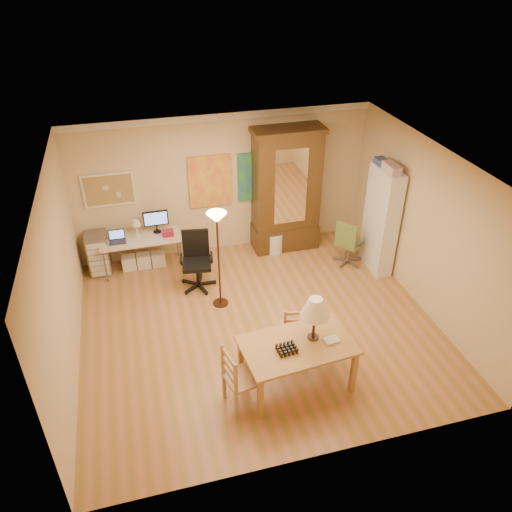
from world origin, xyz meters
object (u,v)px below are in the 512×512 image
object	(u,v)px
office_chair_black	(198,273)
office_chair_green	(348,252)
computer_desk	(144,249)
bookshelf	(381,221)
armoire	(286,198)
dining_table	(304,334)

from	to	relation	value
office_chair_black	office_chair_green	size ratio (longest dim) A/B	1.13
computer_desk	office_chair_green	world-z (taller)	computer_desk
computer_desk	bookshelf	world-z (taller)	bookshelf
armoire	bookshelf	size ratio (longest dim) A/B	1.23
dining_table	computer_desk	distance (m)	3.97
office_chair_green	bookshelf	xyz separation A→B (m)	(0.45, -0.24, 0.73)
office_chair_black	office_chair_green	bearing A→B (deg)	-0.11
office_chair_green	computer_desk	bearing A→B (deg)	167.06
dining_table	office_chair_black	world-z (taller)	dining_table
office_chair_green	office_chair_black	bearing A→B (deg)	179.89
dining_table	armoire	size ratio (longest dim) A/B	0.64
bookshelf	computer_desk	bearing A→B (deg)	165.24
computer_desk	office_chair_green	xyz separation A→B (m)	(3.70, -0.85, -0.15)
dining_table	office_chair_green	distance (m)	3.27
office_chair_black	armoire	world-z (taller)	armoire
computer_desk	office_chair_black	xyz separation A→B (m)	(0.85, -0.84, -0.12)
dining_table	computer_desk	size ratio (longest dim) A/B	1.07
computer_desk	armoire	distance (m)	2.83
dining_table	armoire	distance (m)	3.68
office_chair_green	armoire	xyz separation A→B (m)	(-0.95, 0.94, 0.81)
armoire	computer_desk	bearing A→B (deg)	-178.21
office_chair_black	armoire	distance (m)	2.25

